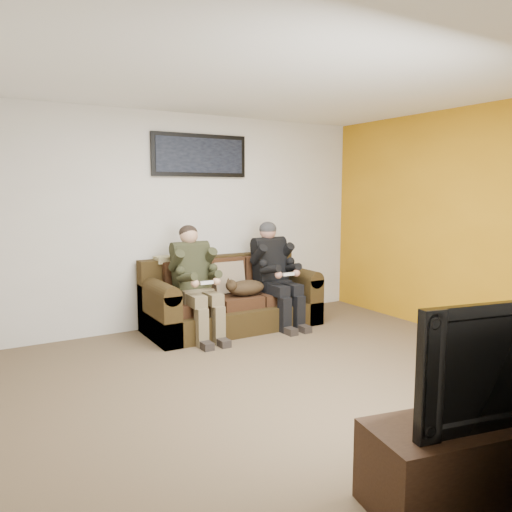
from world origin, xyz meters
TOP-DOWN VIEW (x-y plane):
  - floor at (0.00, 0.00)m, footprint 5.00×5.00m
  - ceiling at (0.00, 0.00)m, footprint 5.00×5.00m
  - wall_back at (0.00, 2.25)m, footprint 5.00×0.00m
  - wall_right at (2.50, 0.00)m, footprint 0.00×4.50m
  - accent_wall_right at (2.49, 0.00)m, footprint 0.00×4.50m
  - sofa at (0.39, 1.82)m, footprint 2.09×0.90m
  - throw_pillow at (0.39, 1.86)m, footprint 0.40×0.19m
  - throw_blanket at (-0.24, 2.09)m, footprint 0.43×0.21m
  - person_left at (-0.15, 1.65)m, footprint 0.51×0.87m
  - person_right at (0.93, 1.65)m, footprint 0.51×0.86m
  - cat at (0.47, 1.59)m, footprint 0.66×0.26m
  - framed_poster at (0.19, 2.22)m, footprint 1.25×0.05m
  - tv_stand at (0.01, -1.95)m, footprint 1.49×0.73m
  - television at (0.01, -1.95)m, footprint 1.17×0.38m

SIDE VIEW (x-z plane):
  - floor at x=0.00m, z-range 0.00..0.00m
  - tv_stand at x=0.01m, z-range 0.00..0.45m
  - sofa at x=0.39m, z-range -0.10..0.75m
  - cat at x=0.47m, z-range 0.40..0.64m
  - throw_pillow at x=0.39m, z-range 0.41..0.81m
  - person_left at x=-0.15m, z-range 0.07..1.35m
  - person_right at x=0.93m, z-range 0.07..1.36m
  - television at x=0.01m, z-range 0.45..1.12m
  - throw_blanket at x=-0.24m, z-range 0.82..0.89m
  - wall_back at x=0.00m, z-range -1.20..3.80m
  - wall_right at x=2.50m, z-range -0.95..3.55m
  - accent_wall_right at x=2.49m, z-range -0.95..3.55m
  - framed_poster at x=0.19m, z-range 1.84..2.36m
  - ceiling at x=0.00m, z-range 2.60..2.60m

